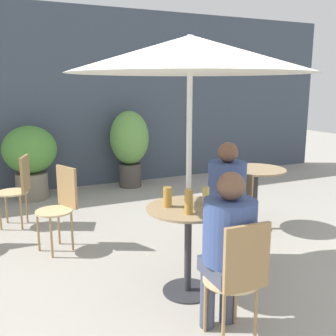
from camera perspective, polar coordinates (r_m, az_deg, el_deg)
ground_plane at (r=3.36m, az=5.06°, el=-19.01°), size 20.00×20.00×0.00m
storefront_wall at (r=6.85m, az=-12.52°, el=9.76°), size 10.00×0.06×3.00m
cafe_table_near at (r=3.29m, az=2.94°, el=-9.15°), size 0.69×0.69×0.75m
cafe_table_far at (r=4.84m, az=12.59°, el=-2.47°), size 0.70×0.70×0.75m
bistro_chair_0 at (r=2.68m, az=10.24°, el=-14.74°), size 0.38×0.38×0.89m
bistro_chair_1 at (r=3.91m, az=9.36°, el=-6.01°), size 0.43×0.42×0.89m
bistro_chair_2 at (r=5.14m, az=-20.81°, el=-2.29°), size 0.42×0.41×0.89m
bistro_chair_3 at (r=4.30m, az=-15.28°, el=-4.62°), size 0.43×0.42×0.89m
seated_person_0 at (r=2.72m, az=8.68°, el=-10.45°), size 0.36×0.37×1.18m
seated_person_1 at (r=3.74m, az=8.40°, el=-3.89°), size 0.44×0.43×1.21m
beer_glass_0 at (r=3.29m, az=5.51°, el=-4.02°), size 0.06×0.06×0.15m
beer_glass_1 at (r=3.20m, az=-0.08°, el=-4.24°), size 0.07×0.07×0.17m
beer_glass_2 at (r=3.02m, az=3.02°, el=-4.92°), size 0.07×0.07×0.20m
potted_plant_0 at (r=6.33m, az=-19.38°, el=1.69°), size 0.80×0.80×1.13m
potted_plant_1 at (r=6.73m, az=-5.61°, el=3.71°), size 0.66×0.66×1.31m
umbrella at (r=3.07m, az=3.22°, el=16.08°), size 1.88×1.88×2.09m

